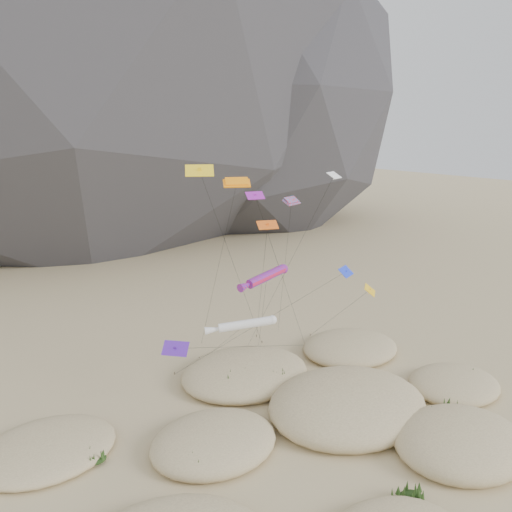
# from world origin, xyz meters

# --- Properties ---
(ground) EXTENTS (500.00, 500.00, 0.00)m
(ground) POSITION_xyz_m (0.00, 0.00, 0.00)
(ground) COLOR #CCB789
(ground) RESTS_ON ground
(dunes) EXTENTS (52.09, 38.39, 4.40)m
(dunes) POSITION_xyz_m (-1.44, 4.16, 0.75)
(dunes) COLOR #CCB789
(dunes) RESTS_ON ground
(dune_grass) EXTENTS (43.26, 27.95, 1.46)m
(dune_grass) POSITION_xyz_m (-1.40, 3.10, 0.83)
(dune_grass) COLOR black
(dune_grass) RESTS_ON ground
(kite_stakes) EXTENTS (20.77, 5.90, 0.30)m
(kite_stakes) POSITION_xyz_m (2.59, 22.46, 0.15)
(kite_stakes) COLOR #3F2D1E
(kite_stakes) RESTS_ON ground
(rainbow_tube_kite) EXTENTS (8.77, 10.86, 14.12)m
(rainbow_tube_kite) POSITION_xyz_m (-1.06, 12.18, 13.31)
(rainbow_tube_kite) COLOR red
(rainbow_tube_kite) RESTS_ON ground
(white_tube_kite) EXTENTS (7.02, 15.09, 10.12)m
(white_tube_kite) POSITION_xyz_m (-4.78, 10.50, 9.40)
(white_tube_kite) COLOR silver
(white_tube_kite) RESTS_ON ground
(orange_parafoil) EXTENTS (3.14, 11.28, 23.12)m
(orange_parafoil) POSITION_xyz_m (-1.29, 17.66, 22.38)
(orange_parafoil) COLOR orange
(orange_parafoil) RESTS_ON ground
(multi_parafoil) EXTENTS (7.48, 12.18, 20.98)m
(multi_parafoil) POSITION_xyz_m (4.10, 14.97, 20.27)
(multi_parafoil) COLOR #FF1A1C
(multi_parafoil) RESTS_ON ground
(delta_kites) EXTENTS (27.27, 19.39, 24.81)m
(delta_kites) POSITION_xyz_m (-0.15, 11.42, 16.82)
(delta_kites) COLOR yellow
(delta_kites) RESTS_ON ground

